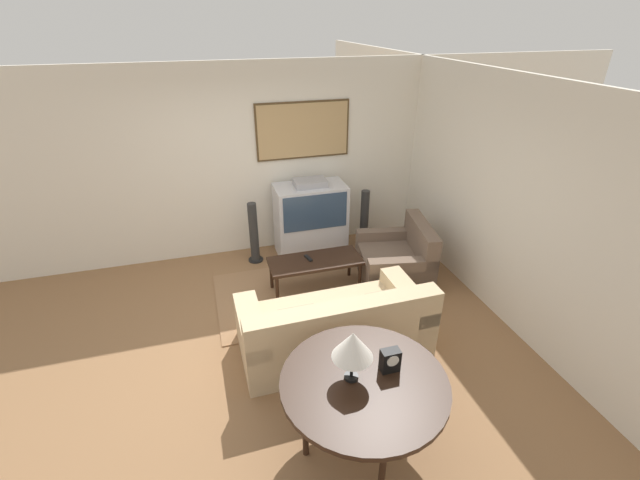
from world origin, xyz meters
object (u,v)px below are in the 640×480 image
at_px(coffee_table, 315,263).
at_px(table_lamp, 353,346).
at_px(couch, 335,328).
at_px(speaker_tower_left, 254,234).
at_px(console_table, 364,386).
at_px(speaker_tower_right, 364,220).
at_px(mantel_clock, 390,360).
at_px(tv, 310,219).
at_px(armchair, 397,261).

relative_size(coffee_table, table_lamp, 2.68).
xyz_separation_m(couch, speaker_tower_left, (-0.53, 2.10, 0.14)).
height_order(table_lamp, speaker_tower_left, table_lamp).
xyz_separation_m(couch, console_table, (-0.16, -1.20, 0.42)).
distance_m(speaker_tower_left, speaker_tower_right, 1.69).
xyz_separation_m(mantel_clock, speaker_tower_right, (1.09, 3.25, -0.43)).
bearing_deg(couch, speaker_tower_right, -119.54).
bearing_deg(couch, tv, -99.12).
height_order(couch, console_table, couch).
bearing_deg(couch, speaker_tower_left, -76.58).
relative_size(console_table, speaker_tower_right, 1.43).
bearing_deg(speaker_tower_right, armchair, -85.49).
height_order(coffee_table, mantel_clock, mantel_clock).
bearing_deg(table_lamp, couch, 77.67).
xyz_separation_m(armchair, coffee_table, (-1.13, 0.03, 0.14)).
distance_m(couch, speaker_tower_left, 2.17).
bearing_deg(speaker_tower_right, tv, 178.83).
distance_m(tv, armchair, 1.41).
bearing_deg(armchair, couch, -37.54).
bearing_deg(table_lamp, speaker_tower_right, 66.65).
bearing_deg(mantel_clock, tv, 85.71).
distance_m(table_lamp, mantel_clock, 0.39).
height_order(mantel_clock, speaker_tower_left, mantel_clock).
distance_m(mantel_clock, speaker_tower_left, 3.33).
distance_m(tv, mantel_clock, 3.29).
xyz_separation_m(console_table, speaker_tower_right, (1.31, 3.30, -0.27)).
bearing_deg(tv, mantel_clock, -94.29).
relative_size(mantel_clock, speaker_tower_right, 0.21).
relative_size(couch, speaker_tower_right, 2.19).
height_order(mantel_clock, speaker_tower_right, mantel_clock).
xyz_separation_m(couch, mantel_clock, (0.06, -1.14, 0.57)).
xyz_separation_m(tv, speaker_tower_left, (-0.84, -0.02, -0.12)).
distance_m(couch, armchair, 1.65).
distance_m(coffee_table, speaker_tower_left, 1.17).
distance_m(armchair, mantel_clock, 2.59).
relative_size(tv, speaker_tower_right, 1.28).
height_order(armchair, table_lamp, table_lamp).
distance_m(armchair, coffee_table, 1.14).
distance_m(coffee_table, console_table, 2.35).
relative_size(couch, console_table, 1.53).
distance_m(tv, couch, 2.16).
bearing_deg(coffee_table, couch, -95.09).
distance_m(couch, table_lamp, 1.42).
xyz_separation_m(couch, speaker_tower_right, (1.15, 2.10, 0.14)).
height_order(tv, mantel_clock, tv).
bearing_deg(speaker_tower_left, mantel_clock, -79.57).
height_order(coffee_table, console_table, console_table).
bearing_deg(console_table, couch, 82.26).
bearing_deg(mantel_clock, armchair, 62.46).
bearing_deg(speaker_tower_left, couch, -75.76).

